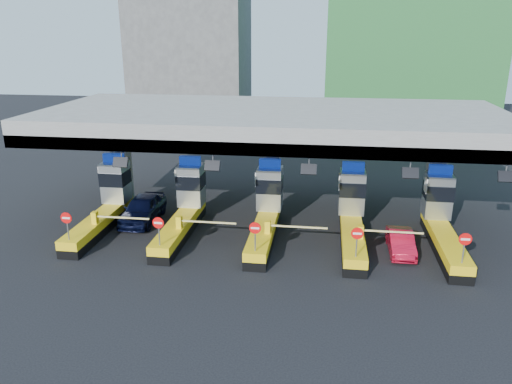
# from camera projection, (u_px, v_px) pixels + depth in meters

# --- Properties ---
(ground) EXTENTS (120.00, 120.00, 0.00)m
(ground) POSITION_uv_depth(u_px,v_px,m) (266.00, 234.00, 29.82)
(ground) COLOR black
(ground) RESTS_ON ground
(toll_canopy) EXTENTS (28.00, 12.09, 7.00)m
(toll_canopy) POSITION_uv_depth(u_px,v_px,m) (272.00, 124.00, 30.62)
(toll_canopy) COLOR slate
(toll_canopy) RESTS_ON ground
(toll_lane_far_left) EXTENTS (4.43, 8.00, 4.16)m
(toll_lane_far_left) POSITION_uv_depth(u_px,v_px,m) (107.00, 203.00, 30.97)
(toll_lane_far_left) COLOR black
(toll_lane_far_left) RESTS_ON ground
(toll_lane_left) EXTENTS (4.43, 8.00, 4.16)m
(toll_lane_left) POSITION_uv_depth(u_px,v_px,m) (185.00, 206.00, 30.31)
(toll_lane_left) COLOR black
(toll_lane_left) RESTS_ON ground
(toll_lane_center) EXTENTS (4.43, 8.00, 4.16)m
(toll_lane_center) POSITION_uv_depth(u_px,v_px,m) (267.00, 210.00, 29.65)
(toll_lane_center) COLOR black
(toll_lane_center) RESTS_ON ground
(toll_lane_right) EXTENTS (4.43, 8.00, 4.16)m
(toll_lane_right) POSITION_uv_depth(u_px,v_px,m) (352.00, 214.00, 28.99)
(toll_lane_right) COLOR black
(toll_lane_right) RESTS_ON ground
(toll_lane_far_right) EXTENTS (4.43, 8.00, 4.16)m
(toll_lane_far_right) POSITION_uv_depth(u_px,v_px,m) (441.00, 219.00, 28.32)
(toll_lane_far_right) COLOR black
(toll_lane_far_right) RESTS_ON ground
(bg_building_scaffold) EXTENTS (18.00, 12.00, 28.00)m
(bg_building_scaffold) POSITION_uv_depth(u_px,v_px,m) (412.00, 6.00, 54.00)
(bg_building_scaffold) COLOR #1E5926
(bg_building_scaffold) RESTS_ON ground
(bg_building_concrete) EXTENTS (14.00, 10.00, 18.00)m
(bg_building_concrete) POSITION_uv_depth(u_px,v_px,m) (191.00, 51.00, 62.76)
(bg_building_concrete) COLOR #4C4C49
(bg_building_concrete) RESTS_ON ground
(van) EXTENTS (2.03, 4.93, 1.67)m
(van) POSITION_uv_depth(u_px,v_px,m) (143.00, 209.00, 31.55)
(van) COLOR black
(van) RESTS_ON ground
(red_car) EXTENTS (1.28, 3.67, 1.21)m
(red_car) POSITION_uv_depth(u_px,v_px,m) (401.00, 242.00, 27.16)
(red_car) COLOR #AE0D23
(red_car) RESTS_ON ground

